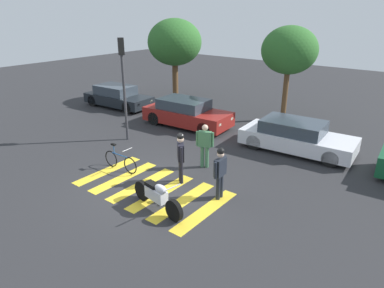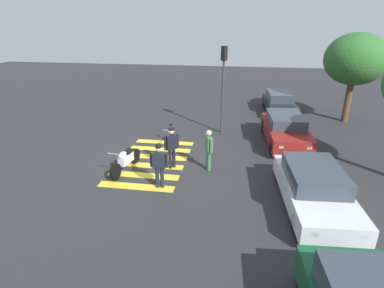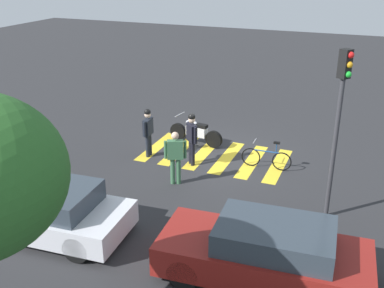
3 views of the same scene
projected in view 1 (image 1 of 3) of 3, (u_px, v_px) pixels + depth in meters
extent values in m
plane|color=#2B2B2D|center=(151.00, 188.00, 11.58)|extent=(60.00, 60.00, 0.00)
cylinder|color=black|center=(174.00, 210.00, 9.74)|extent=(0.66, 0.24, 0.64)
cylinder|color=black|center=(142.00, 190.00, 10.80)|extent=(0.66, 0.24, 0.64)
cube|color=silver|center=(156.00, 194.00, 10.24)|extent=(0.84, 0.41, 0.36)
ellipsoid|color=silver|center=(161.00, 189.00, 9.98)|extent=(0.51, 0.32, 0.24)
cube|color=black|center=(152.00, 185.00, 10.29)|extent=(0.47, 0.31, 0.12)
cylinder|color=#A5A5AD|center=(172.00, 188.00, 9.53)|extent=(0.14, 0.62, 0.04)
torus|color=black|center=(130.00, 166.00, 12.52)|extent=(0.64, 0.06, 0.64)
torus|color=black|center=(111.00, 159.00, 13.08)|extent=(0.64, 0.06, 0.64)
cylinder|color=#1E4C8C|center=(120.00, 155.00, 12.70)|extent=(0.81, 0.06, 0.04)
cylinder|color=#1E4C8C|center=(114.00, 149.00, 12.81)|extent=(0.03, 0.03, 0.34)
cube|color=black|center=(113.00, 144.00, 12.74)|extent=(0.20, 0.11, 0.06)
cylinder|color=#99999E|center=(127.00, 150.00, 12.35)|extent=(0.04, 0.46, 0.03)
cylinder|color=black|center=(181.00, 172.00, 11.79)|extent=(0.14, 0.14, 0.84)
cylinder|color=black|center=(181.00, 170.00, 11.95)|extent=(0.14, 0.14, 0.84)
cube|color=black|center=(181.00, 152.00, 11.60)|extent=(0.49, 0.49, 0.60)
sphere|color=beige|center=(180.00, 139.00, 11.44)|extent=(0.23, 0.23, 0.23)
cylinder|color=black|center=(181.00, 155.00, 11.33)|extent=(0.09, 0.09, 0.57)
cylinder|color=black|center=(180.00, 149.00, 11.88)|extent=(0.09, 0.09, 0.57)
sphere|color=black|center=(180.00, 136.00, 11.40)|extent=(0.24, 0.24, 0.24)
cylinder|color=#1E232D|center=(221.00, 186.00, 10.93)|extent=(0.14, 0.14, 0.80)
cylinder|color=#1E232D|center=(218.00, 188.00, 10.79)|extent=(0.14, 0.14, 0.80)
cube|color=#1E232D|center=(220.00, 167.00, 10.61)|extent=(0.22, 0.48, 0.57)
sphere|color=beige|center=(221.00, 154.00, 10.45)|extent=(0.22, 0.22, 0.22)
cylinder|color=#1E232D|center=(225.00, 164.00, 10.82)|extent=(0.09, 0.09, 0.54)
cylinder|color=#1E232D|center=(215.00, 170.00, 10.39)|extent=(0.09, 0.09, 0.54)
sphere|color=black|center=(221.00, 151.00, 10.41)|extent=(0.23, 0.23, 0.23)
cylinder|color=#3F724C|center=(202.00, 157.00, 13.02)|extent=(0.14, 0.14, 0.84)
cylinder|color=#3F724C|center=(207.00, 157.00, 12.98)|extent=(0.14, 0.14, 0.84)
cube|color=#3F724C|center=(205.00, 139.00, 12.74)|extent=(0.53, 0.38, 0.59)
sphere|color=beige|center=(205.00, 128.00, 12.58)|extent=(0.23, 0.23, 0.23)
cylinder|color=#3F724C|center=(197.00, 138.00, 12.81)|extent=(0.09, 0.09, 0.56)
cylinder|color=#3F724C|center=(213.00, 140.00, 12.68)|extent=(0.09, 0.09, 0.56)
cube|color=yellow|center=(108.00, 170.00, 12.87)|extent=(0.45, 2.87, 0.01)
cube|color=yellow|center=(124.00, 177.00, 12.35)|extent=(0.45, 2.87, 0.01)
cube|color=yellow|center=(142.00, 184.00, 11.84)|extent=(0.45, 2.87, 0.01)
cube|color=yellow|center=(161.00, 192.00, 11.32)|extent=(0.45, 2.87, 0.01)
cube|color=yellow|center=(182.00, 201.00, 10.81)|extent=(0.45, 2.87, 0.01)
cube|color=yellow|center=(206.00, 211.00, 10.30)|extent=(0.45, 2.87, 0.01)
cylinder|color=black|center=(145.00, 102.00, 20.83)|extent=(0.71, 0.27, 0.69)
cylinder|color=black|center=(127.00, 108.00, 19.67)|extent=(0.71, 0.27, 0.69)
cylinder|color=black|center=(111.00, 96.00, 22.35)|extent=(0.71, 0.27, 0.69)
cylinder|color=black|center=(93.00, 101.00, 21.18)|extent=(0.71, 0.27, 0.69)
cube|color=black|center=(119.00, 99.00, 20.96)|extent=(4.39, 2.02, 0.57)
cube|color=#333D47|center=(115.00, 90.00, 20.86)|extent=(2.41, 1.68, 0.55)
cube|color=#F2EDCC|center=(151.00, 101.00, 20.26)|extent=(0.09, 0.20, 0.12)
cube|color=#F2EDCC|center=(138.00, 105.00, 19.41)|extent=(0.09, 0.20, 0.12)
cylinder|color=black|center=(221.00, 121.00, 17.41)|extent=(0.71, 0.27, 0.70)
cylinder|color=black|center=(204.00, 129.00, 16.17)|extent=(0.71, 0.27, 0.70)
cylinder|color=black|center=(173.00, 111.00, 19.00)|extent=(0.71, 0.27, 0.70)
cylinder|color=black|center=(154.00, 118.00, 17.76)|extent=(0.71, 0.27, 0.70)
cube|color=maroon|center=(187.00, 116.00, 17.52)|extent=(4.60, 2.13, 0.69)
cube|color=#333D47|center=(184.00, 104.00, 17.41)|extent=(2.53, 1.77, 0.51)
cube|color=#F2EDCC|center=(231.00, 118.00, 16.78)|extent=(0.09, 0.20, 0.12)
cube|color=#F2EDCC|center=(219.00, 125.00, 15.88)|extent=(0.09, 0.20, 0.12)
cylinder|color=black|center=(340.00, 145.00, 14.35)|extent=(0.67, 0.26, 0.65)
cylinder|color=black|center=(330.00, 159.00, 13.06)|extent=(0.67, 0.26, 0.65)
cylinder|color=black|center=(269.00, 131.00, 15.99)|extent=(0.67, 0.26, 0.65)
cylinder|color=black|center=(254.00, 142.00, 14.70)|extent=(0.67, 0.26, 0.65)
cube|color=silver|center=(297.00, 140.00, 14.47)|extent=(4.74, 2.20, 0.61)
cube|color=#333D47|center=(293.00, 126.00, 14.38)|extent=(2.60, 1.83, 0.52)
cube|color=#F2EDCC|center=(359.00, 145.00, 13.72)|extent=(0.09, 0.20, 0.12)
cube|color=#F2EDCC|center=(352.00, 155.00, 12.79)|extent=(0.09, 0.20, 0.12)
cylinder|color=#38383D|center=(125.00, 99.00, 15.22)|extent=(0.12, 0.12, 3.81)
cube|color=black|center=(121.00, 46.00, 14.39)|extent=(0.33, 0.33, 0.70)
sphere|color=red|center=(120.00, 40.00, 14.42)|extent=(0.16, 0.16, 0.16)
sphere|color=orange|center=(121.00, 46.00, 14.51)|extent=(0.16, 0.16, 0.16)
sphere|color=green|center=(121.00, 52.00, 14.59)|extent=(0.16, 0.16, 0.16)
cylinder|color=brown|center=(175.00, 81.00, 22.61)|extent=(0.37, 0.37, 2.37)
ellipsoid|color=#2D6628|center=(175.00, 42.00, 21.70)|extent=(3.41, 3.41, 2.90)
cylinder|color=brown|center=(285.00, 96.00, 18.21)|extent=(0.27, 0.27, 2.62)
ellipsoid|color=#2D6628|center=(289.00, 50.00, 17.33)|extent=(2.82, 2.82, 2.40)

